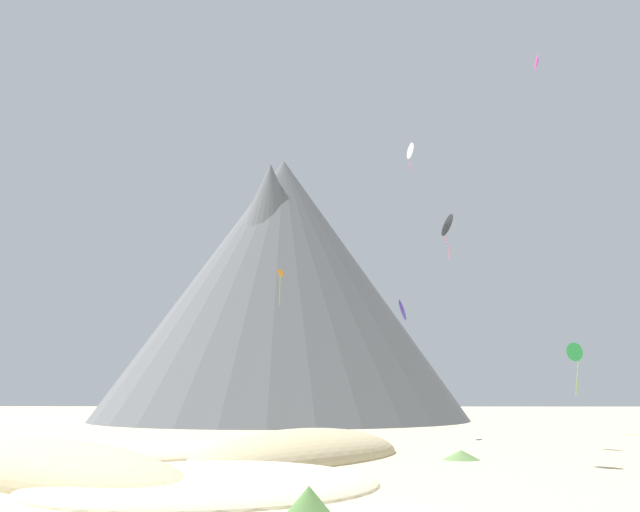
# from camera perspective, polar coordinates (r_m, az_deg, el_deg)

# --- Properties ---
(dune_foreground_left) EXTENTS (22.55, 21.59, 1.89)m
(dune_foreground_left) POSITION_cam_1_polar(r_m,az_deg,el_deg) (36.14, -9.83, -18.77)
(dune_foreground_left) COLOR beige
(dune_foreground_left) RESTS_ON ground_plane
(dune_foreground_right) EXTENTS (25.56, 22.66, 2.05)m
(dune_foreground_right) POSITION_cam_1_polar(r_m,az_deg,el_deg) (55.03, -17.13, -15.91)
(dune_foreground_right) COLOR beige
(dune_foreground_right) RESTS_ON ground_plane
(dune_midground) EXTENTS (19.89, 23.70, 4.16)m
(dune_midground) POSITION_cam_1_polar(r_m,az_deg,el_deg) (49.54, -1.54, -16.93)
(dune_midground) COLOR #C6B284
(dune_midground) RESTS_ON ground_plane
(dune_back_low) EXTENTS (24.48, 23.18, 4.22)m
(dune_back_low) POSITION_cam_1_polar(r_m,az_deg,el_deg) (41.49, -22.33, -17.15)
(dune_back_low) COLOR #CCBA8E
(dune_back_low) RESTS_ON ground_plane
(bush_scatter_east) EXTENTS (1.85, 1.85, 0.92)m
(bush_scatter_east) POSITION_cam_1_polar(r_m,az_deg,el_deg) (42.56, -16.54, -16.74)
(bush_scatter_east) COLOR #386633
(bush_scatter_east) RESTS_ON ground_plane
(bush_near_right) EXTENTS (3.12, 3.12, 0.67)m
(bush_near_right) POSITION_cam_1_polar(r_m,az_deg,el_deg) (49.76, 11.97, -16.28)
(bush_near_right) COLOR #668C4C
(bush_near_right) RESTS_ON ground_plane
(bush_near_left) EXTENTS (3.46, 3.46, 0.63)m
(bush_near_left) POSITION_cam_1_polar(r_m,az_deg,el_deg) (45.03, -9.09, -16.93)
(bush_near_left) COLOR #477238
(bush_near_left) RESTS_ON ground_plane
(bush_far_left) EXTENTS (2.32, 2.32, 1.02)m
(bush_far_left) POSITION_cam_1_polar(r_m,az_deg,el_deg) (27.96, -0.96, -20.05)
(bush_far_left) COLOR #568442
(bush_far_left) RESTS_ON ground_plane
(bush_far_right) EXTENTS (2.68, 2.68, 0.51)m
(bush_far_right) POSITION_cam_1_polar(r_m,az_deg,el_deg) (47.97, -19.91, -16.14)
(bush_far_right) COLOR #668C4C
(bush_far_right) RESTS_ON ground_plane
(rock_massif) EXTENTS (87.80, 87.80, 46.62)m
(rock_massif) POSITION_cam_1_polar(r_m,az_deg,el_deg) (118.59, -3.88, -3.09)
(rock_massif) COLOR slate
(rock_massif) RESTS_ON ground_plane
(kite_indigo_low) EXTENTS (1.48, 2.51, 2.34)m
(kite_indigo_low) POSITION_cam_1_polar(r_m,az_deg,el_deg) (73.71, 7.12, -4.57)
(kite_indigo_low) COLOR #5138B2
(kite_magenta_high) EXTENTS (0.71, 1.54, 1.50)m
(kite_magenta_high) POSITION_cam_1_polar(r_m,az_deg,el_deg) (63.22, 18.07, 15.47)
(kite_magenta_high) COLOR #D1339E
(kite_white_high) EXTENTS (0.90, 1.77, 3.26)m
(kite_white_high) POSITION_cam_1_polar(r_m,az_deg,el_deg) (70.11, 7.64, 8.89)
(kite_white_high) COLOR white
(kite_black_mid) EXTENTS (1.18, 1.92, 3.60)m
(kite_black_mid) POSITION_cam_1_polar(r_m,az_deg,el_deg) (50.70, 10.73, 2.62)
(kite_black_mid) COLOR black
(kite_orange_mid) EXTENTS (0.71, 0.95, 4.44)m
(kite_orange_mid) POSITION_cam_1_polar(r_m,az_deg,el_deg) (80.02, -3.41, -1.92)
(kite_orange_mid) COLOR orange
(kite_green_low) EXTENTS (2.21, 0.90, 6.13)m
(kite_green_low) POSITION_cam_1_polar(r_m,az_deg,el_deg) (84.74, 20.89, -7.72)
(kite_green_low) COLOR green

